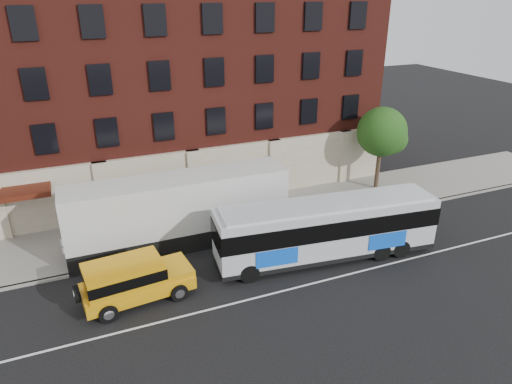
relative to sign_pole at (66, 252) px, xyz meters
name	(u,v)px	position (x,y,z in m)	size (l,w,h in m)	color
ground	(261,303)	(8.50, -6.15, -1.45)	(120.00, 120.00, 0.00)	black
sidewalk	(207,223)	(8.50, 2.85, -1.38)	(60.00, 6.00, 0.15)	gray
kerb	(222,244)	(8.50, -0.15, -1.38)	(60.00, 0.25, 0.15)	gray
lane_line	(257,297)	(8.50, -5.65, -1.45)	(60.00, 0.12, 0.01)	silver
building	(171,85)	(8.49, 10.77, 6.13)	(30.00, 12.10, 15.00)	#581C15
sign_pole	(66,252)	(0.00, 0.00, 0.00)	(0.30, 0.20, 2.50)	gray
street_tree	(382,134)	(22.04, 3.34, 2.96)	(3.60, 3.60, 6.20)	#382B1C
city_bus	(327,227)	(13.52, -3.60, 0.44)	(12.73, 4.03, 3.43)	#B8BEC5
yellow_suv	(132,279)	(2.84, -3.48, -0.23)	(5.69, 2.87, 2.13)	orange
shipping_container	(179,212)	(6.34, 1.00, 0.66)	(12.79, 2.77, 4.26)	black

